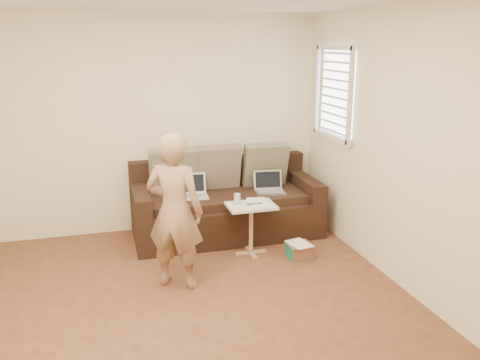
# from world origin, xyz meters

# --- Properties ---
(floor) EXTENTS (4.50, 4.50, 0.00)m
(floor) POSITION_xyz_m (0.00, 0.00, 0.00)
(floor) COLOR #55311F
(floor) RESTS_ON ground
(wall_back) EXTENTS (4.00, 0.00, 4.00)m
(wall_back) POSITION_xyz_m (0.00, 2.25, 1.30)
(wall_back) COLOR beige
(wall_back) RESTS_ON ground
(wall_front) EXTENTS (4.00, 0.00, 4.00)m
(wall_front) POSITION_xyz_m (0.00, -2.25, 1.30)
(wall_front) COLOR beige
(wall_front) RESTS_ON ground
(wall_right) EXTENTS (0.00, 4.50, 4.50)m
(wall_right) POSITION_xyz_m (2.00, 0.00, 1.30)
(wall_right) COLOR beige
(wall_right) RESTS_ON ground
(window_blinds) EXTENTS (0.12, 0.88, 1.08)m
(window_blinds) POSITION_xyz_m (1.95, 1.50, 1.70)
(window_blinds) COLOR white
(window_blinds) RESTS_ON wall_right
(sofa) EXTENTS (2.20, 0.95, 0.85)m
(sofa) POSITION_xyz_m (0.74, 1.77, 0.42)
(sofa) COLOR black
(sofa) RESTS_ON ground
(pillow_left) EXTENTS (0.55, 0.29, 0.57)m
(pillow_left) POSITION_xyz_m (0.14, 1.98, 0.79)
(pillow_left) COLOR #6A5E4E
(pillow_left) RESTS_ON sofa
(pillow_mid) EXTENTS (0.55, 0.27, 0.57)m
(pillow_mid) POSITION_xyz_m (0.69, 2.00, 0.79)
(pillow_mid) COLOR brown
(pillow_mid) RESTS_ON sofa
(pillow_right) EXTENTS (0.55, 0.28, 0.57)m
(pillow_right) POSITION_xyz_m (1.29, 1.97, 0.79)
(pillow_right) COLOR #6A5E4E
(pillow_right) RESTS_ON sofa
(laptop_silver) EXTENTS (0.37, 0.29, 0.23)m
(laptop_silver) POSITION_xyz_m (1.25, 1.66, 0.52)
(laptop_silver) COLOR #B7BABC
(laptop_silver) RESTS_ON sofa
(laptop_white) EXTENTS (0.38, 0.28, 0.26)m
(laptop_white) POSITION_xyz_m (0.32, 1.73, 0.52)
(laptop_white) COLOR white
(laptop_white) RESTS_ON sofa
(person) EXTENTS (0.66, 0.59, 1.50)m
(person) POSITION_xyz_m (-0.05, 0.63, 0.75)
(person) COLOR #977652
(person) RESTS_ON ground
(side_table) EXTENTS (0.52, 0.36, 0.57)m
(side_table) POSITION_xyz_m (0.85, 1.15, 0.28)
(side_table) COLOR silver
(side_table) RESTS_ON ground
(drinking_glass) EXTENTS (0.07, 0.07, 0.12)m
(drinking_glass) POSITION_xyz_m (0.71, 1.20, 0.63)
(drinking_glass) COLOR silver
(drinking_glass) RESTS_ON side_table
(scissors) EXTENTS (0.18, 0.10, 0.02)m
(scissors) POSITION_xyz_m (0.89, 1.14, 0.58)
(scissors) COLOR silver
(scissors) RESTS_ON side_table
(paper_on_table) EXTENTS (0.25, 0.33, 0.00)m
(paper_on_table) POSITION_xyz_m (0.95, 1.22, 0.57)
(paper_on_table) COLOR white
(paper_on_table) RESTS_ON side_table
(striped_box) EXTENTS (0.26, 0.26, 0.16)m
(striped_box) POSITION_xyz_m (1.32, 0.90, 0.08)
(striped_box) COLOR red
(striped_box) RESTS_ON ground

